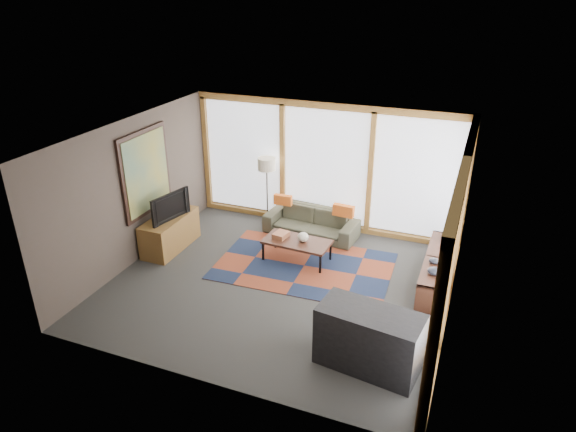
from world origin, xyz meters
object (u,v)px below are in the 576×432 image
at_px(coffee_table, 297,250).
at_px(tv_console, 170,232).
at_px(bookshelf, 435,270).
at_px(television, 167,205).
at_px(bar_counter, 369,339).
at_px(sofa, 311,222).
at_px(floor_lamp, 267,191).

height_order(coffee_table, tv_console, tv_console).
distance_m(bookshelf, television, 4.91).
relative_size(coffee_table, bar_counter, 0.89).
bearing_deg(bar_counter, coffee_table, 137.09).
xyz_separation_m(sofa, floor_lamp, (-1.03, 0.16, 0.45)).
xyz_separation_m(floor_lamp, bookshelf, (3.57, -1.12, -0.48)).
height_order(tv_console, bar_counter, bar_counter).
distance_m(floor_lamp, television, 2.13).
relative_size(sofa, bar_counter, 1.38).
xyz_separation_m(sofa, bar_counter, (1.96, -3.38, 0.15)).
xyz_separation_m(bookshelf, television, (-4.83, -0.59, 0.66)).
bearing_deg(bookshelf, television, -173.00).
xyz_separation_m(television, bar_counter, (4.26, -1.84, -0.48)).
bearing_deg(sofa, floor_lamp, 175.52).
bearing_deg(bar_counter, sofa, 128.16).
relative_size(tv_console, bar_counter, 0.96).
bearing_deg(floor_lamp, bookshelf, -17.38).
bearing_deg(television, floor_lamp, -23.30).
relative_size(sofa, bookshelf, 0.93).
bearing_deg(bar_counter, tv_console, 164.41).
bearing_deg(television, bookshelf, -69.83).
bearing_deg(bookshelf, floor_lamp, 162.62).
distance_m(sofa, coffee_table, 1.09).
height_order(television, bar_counter, television).
height_order(coffee_table, bar_counter, bar_counter).
height_order(tv_console, television, television).
bearing_deg(television, sofa, -42.86).
relative_size(sofa, tv_console, 1.44).
xyz_separation_m(bookshelf, tv_console, (-4.86, -0.55, 0.07)).
bearing_deg(bookshelf, sofa, 159.42).
relative_size(floor_lamp, coffee_table, 1.21).
xyz_separation_m(floor_lamp, bar_counter, (2.99, -3.54, -0.30)).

